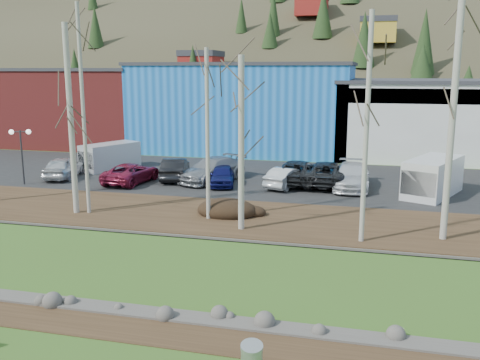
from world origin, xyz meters
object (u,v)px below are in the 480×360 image
(car_4, at_px, (222,175))
(car_2, at_px, (131,173))
(car_0, at_px, (63,167))
(street_lamp, at_px, (21,141))
(car_3, at_px, (212,170))
(car_1, at_px, (175,169))
(van_white, at_px, (432,177))
(car_7, at_px, (352,176))
(van_grey, at_px, (108,157))
(car_8, at_px, (298,172))
(car_6, at_px, (327,173))
(car_5, at_px, (287,177))

(car_4, bearing_deg, car_2, 173.16)
(car_0, distance_m, car_4, 11.60)
(street_lamp, bearing_deg, car_3, -1.44)
(car_1, bearing_deg, van_white, 163.35)
(car_7, bearing_deg, car_0, -176.10)
(van_grey, bearing_deg, car_8, 18.30)
(street_lamp, xyz_separation_m, car_7, (21.32, 4.15, -2.11))
(car_8, xyz_separation_m, van_grey, (-14.82, 1.63, 0.20))
(car_6, distance_m, van_white, 6.63)
(car_1, height_order, car_8, car_8)
(car_1, bearing_deg, street_lamp, 9.34)
(car_1, xyz_separation_m, car_8, (8.48, 0.72, 0.04))
(car_2, xyz_separation_m, van_grey, (-3.86, 4.12, 0.32))
(car_2, bearing_deg, car_7, -166.45)
(car_2, relative_size, car_3, 0.87)
(car_5, bearing_deg, car_7, -151.57)
(car_6, xyz_separation_m, van_grey, (-16.76, 1.63, 0.20))
(car_2, bearing_deg, van_grey, -40.93)
(car_3, relative_size, car_5, 1.38)
(car_7, relative_size, van_grey, 1.11)
(car_1, xyz_separation_m, van_white, (16.86, -0.81, 0.38))
(car_2, distance_m, car_3, 5.46)
(car_0, xyz_separation_m, car_5, (15.84, 0.74, -0.09))
(car_2, xyz_separation_m, car_6, (12.90, 2.49, 0.12))
(street_lamp, distance_m, car_4, 13.47)
(car_0, bearing_deg, car_6, 174.86)
(car_4, height_order, car_5, car_4)
(car_0, bearing_deg, car_3, 175.90)
(car_5, relative_size, car_7, 0.74)
(street_lamp, relative_size, van_grey, 0.75)
(car_1, relative_size, car_5, 1.13)
(van_grey, bearing_deg, car_6, 19.02)
(car_7, bearing_deg, car_5, -169.52)
(car_1, distance_m, car_2, 3.04)
(car_1, relative_size, van_white, 0.81)
(car_0, distance_m, car_5, 15.86)
(van_grey, bearing_deg, van_white, 16.81)
(van_white, bearing_deg, van_grey, -164.20)
(street_lamp, distance_m, van_grey, 7.22)
(car_4, relative_size, car_7, 0.71)
(car_3, relative_size, car_4, 1.43)
(street_lamp, xyz_separation_m, van_grey, (2.91, 6.32, -1.91))
(car_3, bearing_deg, car_0, -149.74)
(car_4, distance_m, car_8, 5.09)
(car_4, distance_m, car_7, 8.46)
(street_lamp, relative_size, car_0, 0.83)
(van_grey, bearing_deg, street_lamp, -90.16)
(car_1, xyz_separation_m, car_4, (3.70, -1.04, -0.09))
(car_5, bearing_deg, car_0, 20.12)
(car_2, relative_size, van_white, 0.86)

